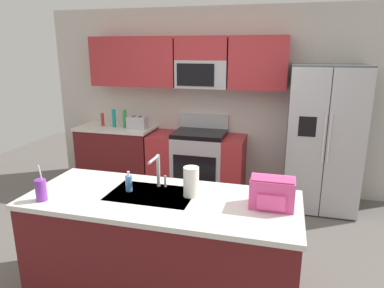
# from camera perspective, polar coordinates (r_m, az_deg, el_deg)

# --- Properties ---
(ground_plane) EXTENTS (9.00, 9.00, 0.00)m
(ground_plane) POSITION_cam_1_polar(r_m,az_deg,el_deg) (3.65, -2.86, -18.59)
(ground_plane) COLOR #66605B
(ground_plane) RESTS_ON ground
(kitchen_wall_unit) EXTENTS (5.20, 0.43, 2.60)m
(kitchen_wall_unit) POSITION_cam_1_polar(r_m,az_deg,el_deg) (5.11, 2.65, 8.95)
(kitchen_wall_unit) COLOR beige
(kitchen_wall_unit) RESTS_ON ground
(back_counter) EXTENTS (1.14, 0.63, 0.90)m
(back_counter) POSITION_cam_1_polar(r_m,az_deg,el_deg) (5.51, -11.98, -1.76)
(back_counter) COLOR maroon
(back_counter) RESTS_ON ground
(range_oven) EXTENTS (1.36, 0.61, 1.10)m
(range_oven) POSITION_cam_1_polar(r_m,az_deg,el_deg) (5.09, 0.82, -2.97)
(range_oven) COLOR #B7BABF
(range_oven) RESTS_ON ground
(refrigerator) EXTENTS (0.90, 0.76, 1.85)m
(refrigerator) POSITION_cam_1_polar(r_m,az_deg,el_deg) (4.77, 20.52, 0.83)
(refrigerator) COLOR #4C4F54
(refrigerator) RESTS_ON ground
(island_counter) EXTENTS (2.16, 0.88, 0.90)m
(island_counter) POSITION_cam_1_polar(r_m,az_deg,el_deg) (3.01, -4.88, -16.47)
(island_counter) COLOR maroon
(island_counter) RESTS_ON ground
(toaster) EXTENTS (0.28, 0.16, 0.18)m
(toaster) POSITION_cam_1_polar(r_m,az_deg,el_deg) (5.18, -8.90, 3.46)
(toaster) COLOR #B7BABF
(toaster) RESTS_ON back_counter
(pepper_mill) EXTENTS (0.05, 0.05, 0.19)m
(pepper_mill) POSITION_cam_1_polar(r_m,az_deg,el_deg) (5.49, -14.35, 3.88)
(pepper_mill) COLOR #B2332D
(pepper_mill) RESTS_ON back_counter
(bottle_green) EXTENTS (0.06, 0.06, 0.26)m
(bottle_green) POSITION_cam_1_polar(r_m,az_deg,el_deg) (5.29, -10.88, 4.05)
(bottle_green) COLOR green
(bottle_green) RESTS_ON back_counter
(bottle_teal) EXTENTS (0.06, 0.06, 0.27)m
(bottle_teal) POSITION_cam_1_polar(r_m,az_deg,el_deg) (5.35, -12.57, 4.11)
(bottle_teal) COLOR teal
(bottle_teal) RESTS_ON back_counter
(sink_faucet) EXTENTS (0.08, 0.21, 0.28)m
(sink_faucet) POSITION_cam_1_polar(r_m,az_deg,el_deg) (2.94, -5.60, -4.01)
(sink_faucet) COLOR #B7BABF
(sink_faucet) RESTS_ON island_counter
(drink_cup_purple) EXTENTS (0.08, 0.08, 0.29)m
(drink_cup_purple) POSITION_cam_1_polar(r_m,az_deg,el_deg) (2.95, -23.35, -6.86)
(drink_cup_purple) COLOR purple
(drink_cup_purple) RESTS_ON island_counter
(soap_dispenser) EXTENTS (0.06, 0.06, 0.17)m
(soap_dispenser) POSITION_cam_1_polar(r_m,az_deg,el_deg) (2.94, -10.24, -6.26)
(soap_dispenser) COLOR #4C8CD8
(soap_dispenser) RESTS_ON island_counter
(paper_towel_roll) EXTENTS (0.12, 0.12, 0.24)m
(paper_towel_roll) POSITION_cam_1_polar(r_m,az_deg,el_deg) (2.77, -0.14, -6.15)
(paper_towel_roll) COLOR white
(paper_towel_roll) RESTS_ON island_counter
(backpack) EXTENTS (0.32, 0.22, 0.23)m
(backpack) POSITION_cam_1_polar(r_m,az_deg,el_deg) (2.65, 12.89, -7.66)
(backpack) COLOR #EA4C93
(backpack) RESTS_ON island_counter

